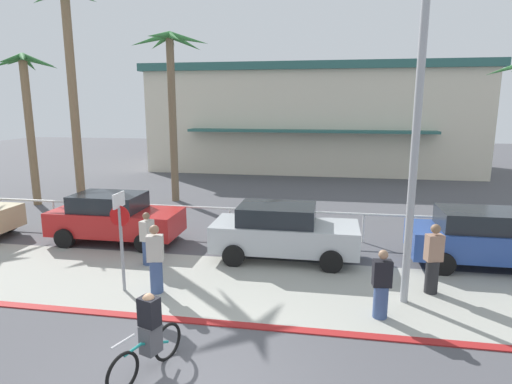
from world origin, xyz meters
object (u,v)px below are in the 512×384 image
Objects in this scene: streetlight_curb at (419,123)px; palm_tree_2 at (69,56)px; car_silver_2 at (283,231)px; stop_sign_bike_lane at (121,228)px; pedestrian_1 at (147,241)px; cyclist_teal_0 at (149,336)px; palm_tree_3 at (171,78)px; palm_tree_1 at (27,94)px; car_red_1 at (115,217)px; car_blue_3 at (486,238)px; pedestrian_3 at (381,287)px; pedestrian_2 at (156,262)px; pedestrian_0 at (433,262)px.

streetlight_curb is 14.48m from palm_tree_2.
car_silver_2 is at bearing -24.09° from palm_tree_2.
pedestrian_1 is at bearing 94.61° from stop_sign_bike_lane.
stop_sign_bike_lane is 3.79m from cyclist_teal_0.
palm_tree_3 is (-2.37, 10.21, 4.21)m from stop_sign_bike_lane.
cyclist_teal_0 is (7.63, -10.27, -5.90)m from palm_tree_2.
palm_tree_1 is at bearing 156.74° from car_silver_2.
palm_tree_2 is (2.93, -1.10, 1.48)m from palm_tree_1.
car_blue_3 is at bearing -1.53° from car_red_1.
stop_sign_bike_lane reaches higher than car_silver_2.
car_silver_2 is 2.54× the size of cyclist_teal_0.
streetlight_curb is 1.70× the size of car_blue_3.
cyclist_teal_0 is at bearing -71.69° from palm_tree_3.
pedestrian_3 is (14.81, -8.65, -4.38)m from palm_tree_1.
pedestrian_1 is 2.05m from pedestrian_2.
pedestrian_3 is (8.64, -10.55, -5.15)m from palm_tree_3.
car_red_1 is 2.54× the size of cyclist_teal_0.
stop_sign_bike_lane is at bearing -177.19° from streetlight_curb.
palm_tree_2 is 2.12× the size of car_red_1.
palm_tree_2 is 1.17× the size of palm_tree_3.
palm_tree_3 reaches higher than car_blue_3.
stop_sign_bike_lane is at bearing -44.22° from palm_tree_1.
palm_tree_3 is 10.66m from car_silver_2.
car_blue_3 is 2.75× the size of pedestrian_1.
car_silver_2 is at bearing -6.39° from car_red_1.
palm_tree_2 reaches higher than pedestrian_2.
car_blue_3 is 9.88m from pedestrian_1.
pedestrian_1 is at bearing -170.93° from car_blue_3.
pedestrian_0 is (13.28, -6.02, -5.74)m from palm_tree_2.
palm_tree_1 is 6.50m from palm_tree_3.
pedestrian_3 is at bearing 32.59° from cyclist_teal_0.
car_silver_2 is 4.36m from pedestrian_0.
car_silver_2 is at bearing 46.25° from pedestrian_2.
car_blue_3 is 9.36m from pedestrian_2.
car_blue_3 is at bearing 19.42° from stop_sign_bike_lane.
stop_sign_bike_lane is at bearing -59.78° from car_red_1.
stop_sign_bike_lane is 6.35m from pedestrian_3.
palm_tree_3 is 14.58m from pedestrian_3.
car_silver_2 and car_blue_3 have the same top height.
streetlight_curb reaches higher than stop_sign_bike_lane.
car_red_1 is at bearing 129.55° from pedestrian_2.
stop_sign_bike_lane is at bearing -76.93° from palm_tree_3.
stop_sign_bike_lane is 1.42× the size of pedestrian_0.
cyclist_teal_0 is at bearing -66.08° from pedestrian_1.
pedestrian_1 is 6.77m from pedestrian_3.
car_silver_2 reaches higher than pedestrian_1.
car_red_1 is at bearing 159.71° from streetlight_curb.
car_silver_2 is (5.88, -0.66, 0.00)m from car_red_1.
palm_tree_1 is (-8.54, 8.31, 3.43)m from stop_sign_bike_lane.
cyclist_teal_0 is (10.56, -11.37, -4.41)m from palm_tree_1.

